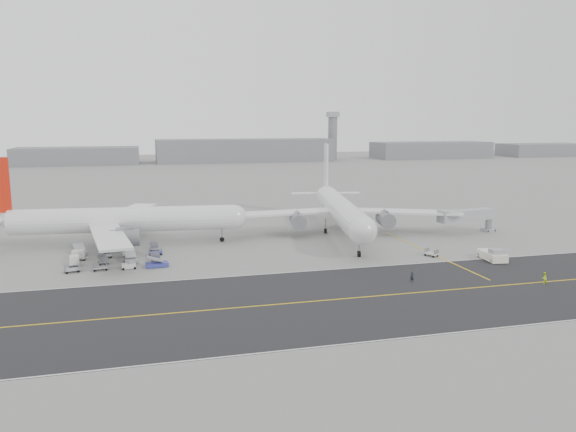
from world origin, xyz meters
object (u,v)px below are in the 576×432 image
object	(u,v)px
jet_bridge	(467,216)
control_tower	(333,135)
pushback_tug	(493,255)
ground_crew_a	(412,277)
airliner_a	(118,220)
airliner_b	(340,209)
ground_crew_b	(544,278)

from	to	relation	value
jet_bridge	control_tower	bearing A→B (deg)	70.42
pushback_tug	ground_crew_a	xyz separation A→B (m)	(-20.91, -9.07, -0.13)
pushback_tug	jet_bridge	bearing A→B (deg)	74.99
control_tower	airliner_a	distance (m)	270.48
airliner_a	airliner_b	distance (m)	48.44
jet_bridge	pushback_tug	bearing A→B (deg)	-119.17
control_tower	airliner_b	distance (m)	251.19
ground_crew_b	ground_crew_a	bearing A→B (deg)	-35.41
ground_crew_a	pushback_tug	bearing A→B (deg)	33.26
pushback_tug	jet_bridge	size ratio (longest dim) A/B	0.56
airliner_a	jet_bridge	world-z (taller)	airliner_a
control_tower	airliner_b	bearing A→B (deg)	-108.70
control_tower	jet_bridge	distance (m)	250.60
control_tower	pushback_tug	distance (m)	276.03
airliner_a	pushback_tug	bearing A→B (deg)	-109.04
ground_crew_b	pushback_tug	bearing A→B (deg)	-112.52
airliner_a	jet_bridge	xyz separation A→B (m)	(76.59, -7.23, -1.37)
airliner_a	airliner_b	world-z (taller)	airliner_b
ground_crew_a	jet_bridge	bearing A→B (deg)	57.10
airliner_b	control_tower	bearing A→B (deg)	81.88
control_tower	ground_crew_a	world-z (taller)	control_tower
control_tower	airliner_a	bearing A→B (deg)	-118.49
airliner_a	pushback_tug	distance (m)	74.09
airliner_b	ground_crew_a	size ratio (longest dim) A/B	32.81
airliner_a	ground_crew_a	distance (m)	61.37
airliner_b	ground_crew_b	distance (m)	49.59
jet_bridge	ground_crew_b	world-z (taller)	jet_bridge
jet_bridge	ground_crew_b	xyz separation A→B (m)	(-10.74, -39.15, -2.95)
jet_bridge	airliner_b	bearing A→B (deg)	158.42
jet_bridge	ground_crew_a	xyz separation A→B (m)	(-30.37, -32.90, -3.07)
ground_crew_a	airliner_b	bearing A→B (deg)	96.62
pushback_tug	airliner_b	bearing A→B (deg)	127.82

